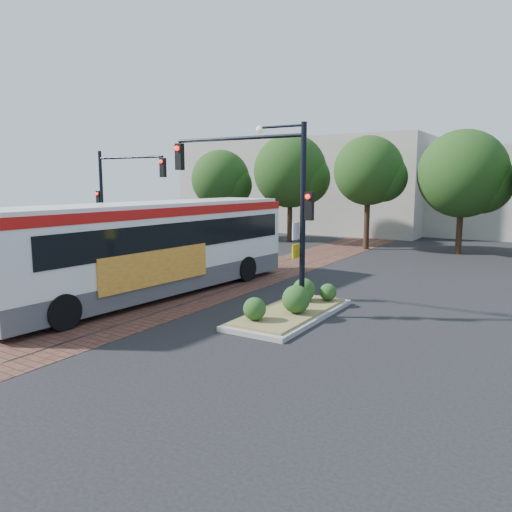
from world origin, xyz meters
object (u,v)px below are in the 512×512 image
object	(u,v)px
city_bus	(153,244)
parked_car	(240,240)
signal_pole_main	(269,188)
officer	(116,250)
traffic_island	(293,306)
signal_pole_left	(116,191)

from	to	relation	value
city_bus	parked_car	xyz separation A→B (m)	(-4.49, 13.02, -1.43)
city_bus	signal_pole_main	size ratio (longest dim) A/B	2.26
city_bus	officer	bearing A→B (deg)	153.57
signal_pole_main	parked_car	xyz separation A→B (m)	(-9.54, 12.90, -3.59)
traffic_island	officer	bearing A→B (deg)	163.65
traffic_island	officer	xyz separation A→B (m)	(-11.85, 3.48, 0.59)
signal_pole_main	officer	xyz separation A→B (m)	(-10.89, 3.39, -3.24)
officer	signal_pole_left	bearing A→B (deg)	-45.07
parked_car	signal_pole_left	bearing A→B (deg)	-179.69
officer	traffic_island	bearing A→B (deg)	165.27
city_bus	signal_pole_left	distance (m)	8.90
city_bus	officer	xyz separation A→B (m)	(-5.84, 3.51, -1.08)
signal_pole_main	traffic_island	bearing A→B (deg)	-5.36
signal_pole_left	parked_car	size ratio (longest dim) A/B	1.53
traffic_island	signal_pole_main	xyz separation A→B (m)	(-0.96, 0.09, 3.83)
city_bus	signal_pole_left	size ratio (longest dim) A/B	2.26
city_bus	parked_car	world-z (taller)	city_bus
signal_pole_left	parked_car	distance (m)	9.14
city_bus	signal_pole_left	xyz separation A→B (m)	(-7.18, 4.92, 1.87)
signal_pole_left	traffic_island	bearing A→B (deg)	-20.36
city_bus	parked_car	size ratio (longest dim) A/B	3.47
traffic_island	officer	size ratio (longest dim) A/B	2.84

